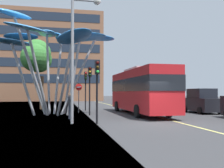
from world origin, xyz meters
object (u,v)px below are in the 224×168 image
red_bus (140,89)px  street_lamp (79,42)px  traffic_light_island_mid (86,83)px  pedestrian (71,106)px  traffic_light_kerb_far (90,80)px  traffic_light_kerb_near (97,78)px  car_parked_mid (202,102)px  leaf_sculpture (52,40)px  no_entry_sign (79,93)px  car_parked_far (169,99)px

red_bus → street_lamp: bearing=-134.1°
traffic_light_island_mid → pedestrian: 8.34m
traffic_light_kerb_far → pedestrian: 3.49m
traffic_light_kerb_near → car_parked_mid: 12.08m
street_lamp → leaf_sculpture: bearing=106.8°
leaf_sculpture → street_lamp: size_ratio=1.33×
red_bus → traffic_light_island_mid: 6.50m
no_entry_sign → pedestrian: bearing=-99.4°
traffic_light_island_mid → car_parked_far: 9.95m
traffic_light_kerb_far → traffic_light_island_mid: traffic_light_island_mid is taller
red_bus → car_parked_far: size_ratio=2.73×
pedestrian → traffic_light_kerb_near: bearing=-66.1°
traffic_light_kerb_near → car_parked_far: 16.27m
red_bus → traffic_light_island_mid: size_ratio=2.94×
no_entry_sign → traffic_light_island_mid: bearing=70.6°
traffic_light_kerb_far → car_parked_mid: 10.22m
leaf_sculpture → traffic_light_kerb_near: (2.78, -6.29, -3.34)m
car_parked_mid → street_lamp: size_ratio=0.55×
car_parked_far → pedestrian: (-11.41, -9.56, -0.18)m
red_bus → no_entry_sign: size_ratio=4.39×
traffic_light_island_mid → red_bus: bearing=-50.2°
traffic_light_kerb_near → car_parked_mid: bearing=31.3°
traffic_light_kerb_near → traffic_light_island_mid: (0.35, 11.10, 0.16)m
car_parked_mid → car_parked_far: bearing=92.0°
traffic_light_island_mid → car_parked_mid: (9.88, -4.88, -1.81)m
car_parked_far → street_lamp: bearing=-131.9°
car_parked_mid → leaf_sculpture: bearing=179.7°
traffic_light_kerb_near → traffic_light_kerb_far: bearing=88.2°
traffic_light_kerb_far → no_entry_sign: traffic_light_kerb_far is taller
traffic_light_kerb_near → car_parked_far: size_ratio=0.87×
red_bus → street_lamp: 8.36m
leaf_sculpture → car_parked_mid: bearing=-0.3°
traffic_light_kerb_far → traffic_light_island_mid: 5.45m
car_parked_far → pedestrian: 14.89m
street_lamp → pedestrian: size_ratio=4.30×
car_parked_mid → pedestrian: size_ratio=2.38×
no_entry_sign → street_lamp: bearing=-93.6°
leaf_sculpture → no_entry_sign: size_ratio=3.83×
car_parked_mid → car_parked_far: car_parked_far is taller
car_parked_mid → car_parked_far: 6.52m
traffic_light_kerb_near → traffic_light_island_mid: bearing=88.2°
leaf_sculpture → car_parked_mid: 13.93m
car_parked_far → red_bus: bearing=-129.9°
traffic_light_island_mid → street_lamp: bearing=-97.3°
traffic_light_kerb_far → street_lamp: size_ratio=0.51×
traffic_light_kerb_far → car_parked_mid: size_ratio=0.92×
leaf_sculpture → pedestrian: size_ratio=5.70×
traffic_light_kerb_near → pedestrian: 3.90m
traffic_light_kerb_near → traffic_light_island_mid: 11.10m
leaf_sculpture → traffic_light_kerb_near: bearing=-66.2°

